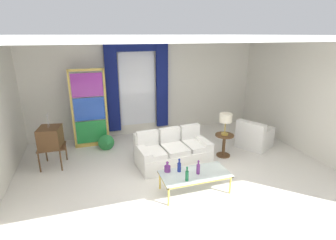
# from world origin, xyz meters

# --- Properties ---
(ground_plane) EXTENTS (16.00, 16.00, 0.00)m
(ground_plane) POSITION_xyz_m (0.00, 0.00, 0.00)
(ground_plane) COLOR white
(wall_rear) EXTENTS (8.00, 0.12, 3.00)m
(wall_rear) POSITION_xyz_m (0.00, 3.06, 1.50)
(wall_rear) COLOR white
(wall_rear) RESTS_ON ground
(wall_right) EXTENTS (0.12, 7.00, 3.00)m
(wall_right) POSITION_xyz_m (3.66, 0.60, 1.50)
(wall_right) COLOR white
(wall_right) RESTS_ON ground
(ceiling_slab) EXTENTS (8.00, 7.60, 0.04)m
(ceiling_slab) POSITION_xyz_m (0.00, 0.80, 3.02)
(ceiling_slab) COLOR white
(curtained_window) EXTENTS (2.00, 0.17, 2.70)m
(curtained_window) POSITION_xyz_m (-0.32, 2.89, 1.74)
(curtained_window) COLOR white
(curtained_window) RESTS_ON ground
(couch_white_long) EXTENTS (1.83, 1.07, 0.86)m
(couch_white_long) POSITION_xyz_m (0.05, 0.67, 0.30)
(couch_white_long) COLOR white
(couch_white_long) RESTS_ON ground
(coffee_table) EXTENTS (1.38, 0.67, 0.41)m
(coffee_table) POSITION_xyz_m (0.08, -0.67, 0.38)
(coffee_table) COLOR silver
(coffee_table) RESTS_ON ground
(bottle_blue_decanter) EXTENTS (0.13, 0.13, 0.23)m
(bottle_blue_decanter) POSITION_xyz_m (-0.42, -0.43, 0.49)
(bottle_blue_decanter) COLOR #753384
(bottle_blue_decanter) RESTS_ON coffee_table
(bottle_crystal_tall) EXTENTS (0.08, 0.08, 0.29)m
(bottle_crystal_tall) POSITION_xyz_m (-0.19, -0.50, 0.52)
(bottle_crystal_tall) COLOR navy
(bottle_crystal_tall) RESTS_ON coffee_table
(bottle_amber_squat) EXTENTS (0.07, 0.07, 0.30)m
(bottle_amber_squat) POSITION_xyz_m (-0.17, -0.88, 0.53)
(bottle_amber_squat) COLOR #196B3D
(bottle_amber_squat) RESTS_ON coffee_table
(bottle_ruby_flask) EXTENTS (0.07, 0.07, 0.30)m
(bottle_ruby_flask) POSITION_xyz_m (0.13, -0.70, 0.53)
(bottle_ruby_flask) COLOR #753384
(bottle_ruby_flask) RESTS_ON coffee_table
(vintage_tv) EXTENTS (0.62, 0.66, 1.35)m
(vintage_tv) POSITION_xyz_m (-2.75, 1.38, 0.73)
(vintage_tv) COLOR brown
(vintage_tv) RESTS_ON ground
(armchair_white) EXTENTS (1.11, 1.10, 0.80)m
(armchair_white) POSITION_xyz_m (2.55, 0.87, 0.29)
(armchair_white) COLOR white
(armchair_white) RESTS_ON ground
(stained_glass_divider) EXTENTS (0.95, 0.05, 2.20)m
(stained_glass_divider) POSITION_xyz_m (-1.80, 2.33, 1.06)
(stained_glass_divider) COLOR gold
(stained_glass_divider) RESTS_ON ground
(peacock_figurine) EXTENTS (0.44, 0.60, 0.50)m
(peacock_figurine) POSITION_xyz_m (-1.44, 1.86, 0.22)
(peacock_figurine) COLOR beige
(peacock_figurine) RESTS_ON ground
(round_side_table) EXTENTS (0.48, 0.48, 0.59)m
(round_side_table) POSITION_xyz_m (1.46, 0.62, 0.36)
(round_side_table) COLOR brown
(round_side_table) RESTS_ON ground
(table_lamp_brass) EXTENTS (0.32, 0.32, 0.57)m
(table_lamp_brass) POSITION_xyz_m (1.46, 0.62, 1.03)
(table_lamp_brass) COLOR #B29338
(table_lamp_brass) RESTS_ON round_side_table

